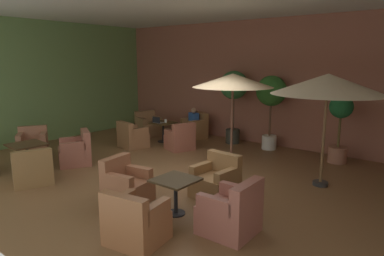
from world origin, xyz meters
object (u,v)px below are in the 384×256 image
Objects in this scene: cafe_table_front_left at (163,127)px; armchair_front_right_north at (231,213)px; patron_blue_shirt at (194,118)px; armchair_front_left_west at (132,138)px; armchair_front_left_east at (195,129)px; patio_umbrella_tall_red at (233,81)px; potted_tree_mid_left at (340,122)px; open_laptop at (158,121)px; armchair_mid_center_north at (32,170)px; armchair_mid_center_east at (76,152)px; armchair_front_right_east at (216,181)px; armchair_mid_center_south at (33,146)px; armchair_front_left_south at (148,126)px; cafe_table_front_right at (176,186)px; armchair_front_right_south at (126,185)px; potted_tree_left_corner at (271,96)px; iced_drink_cup at (166,121)px; cafe_table_mid_center at (27,149)px; patio_umbrella_center_beige at (328,85)px; armchair_front_left_north at (180,140)px; potted_tree_right_corner at (234,91)px.

armchair_front_right_north is (4.97, -3.82, -0.17)m from cafe_table_front_left.
patron_blue_shirt is at bearing 132.95° from armchair_front_right_north.
armchair_front_left_east is at bearing 72.43° from armchair_front_left_west.
patio_umbrella_tall_red is 2.95m from potted_tree_mid_left.
patio_umbrella_tall_red is 7.24× the size of open_laptop.
armchair_mid_center_north is at bearing -121.12° from patio_umbrella_tall_red.
potted_tree_mid_left is (4.69, 0.03, 0.75)m from armchair_front_left_east.
armchair_mid_center_north is at bearing -90.53° from armchair_front_left_east.
potted_tree_mid_left reaches higher than armchair_mid_center_east.
potted_tree_mid_left is (1.22, 3.83, 0.77)m from armchair_front_right_east.
armchair_mid_center_south is 3.18× the size of open_laptop.
armchair_front_left_south is 6.52m from cafe_table_front_right.
armchair_front_left_east is 1.64× the size of patron_blue_shirt.
cafe_table_front_right is 5.43m from armchair_mid_center_south.
potted_tree_left_corner is at bearing 85.72° from armchair_front_right_south.
cafe_table_front_right is 6.35× the size of iced_drink_cup.
open_laptop reaches higher than iced_drink_cup.
cafe_table_front_right is 0.66× the size of armchair_mid_center_east.
potted_tree_left_corner reaches higher than cafe_table_mid_center.
potted_tree_left_corner is 2.09m from potted_tree_mid_left.
armchair_front_right_north is at bearing -7.06° from armchair_mid_center_east.
armchair_front_right_north reaches higher than cafe_table_front_left.
potted_tree_mid_left is (5.25, 4.29, 0.76)m from armchair_mid_center_east.
cafe_table_front_right is 5.27m from potted_tree_left_corner.
armchair_front_left_east is 0.41× the size of patio_umbrella_center_beige.
cafe_table_front_left is 1.03× the size of cafe_table_front_right.
patio_umbrella_center_beige reaches higher than potted_tree_mid_left.
open_laptop reaches higher than cafe_table_front_left.
patio_umbrella_tall_red reaches higher than armchair_front_left_north.
armchair_front_right_north is 1.50m from armchair_front_right_east.
potted_tree_mid_left is 2.95× the size of patron_blue_shirt.
open_laptop reaches higher than cafe_table_mid_center.
potted_tree_left_corner is at bearing 97.90° from cafe_table_front_right.
armchair_front_left_east reaches higher than armchair_front_right_south.
potted_tree_right_corner reaches higher than patron_blue_shirt.
armchair_mid_center_east is at bearing -113.83° from potted_tree_right_corner.
potted_tree_right_corner is 3.85× the size of patron_blue_shirt.
patio_umbrella_center_beige is 1.34× the size of potted_tree_mid_left.
cafe_table_front_right is 5.58m from potted_tree_right_corner.
armchair_front_left_north is 0.95× the size of armchair_front_left_south.
armchair_front_left_east is 1.19× the size of armchair_front_right_east.
armchair_front_right_east is at bearing 133.23° from armchair_front_right_north.
potted_tree_mid_left is at bearing 35.14° from patio_umbrella_tall_red.
armchair_mid_center_north is 6.20m from potted_tree_right_corner.
armchair_front_left_south reaches higher than armchair_mid_center_north.
armchair_front_left_east is at bearing 66.26° from armchair_mid_center_south.
armchair_front_left_east is 0.97× the size of armchair_mid_center_south.
cafe_table_front_left is 0.84× the size of armchair_front_left_west.
patron_blue_shirt is (0.68, 2.18, 0.40)m from armchair_front_left_west.
open_laptop reaches higher than armchair_mid_center_south.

